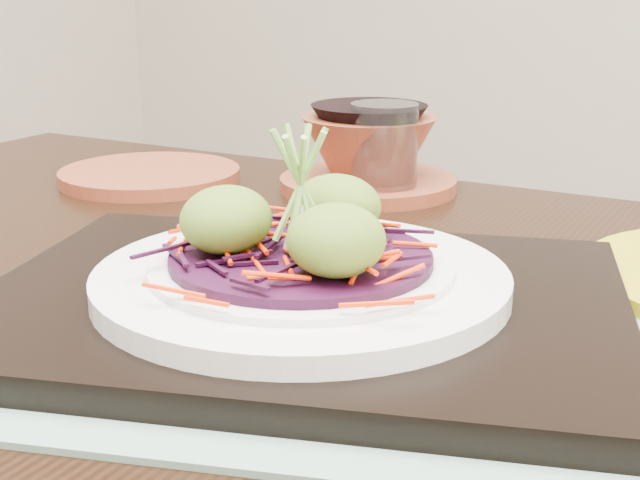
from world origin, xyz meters
The scene contains 11 objects.
dining_table centered at (0.04, 0.02, 0.62)m, with size 1.19×0.84×0.72m.
placemat centered at (0.07, 0.01, 0.72)m, with size 0.42×0.33×0.00m, color gray.
serving_tray centered at (0.07, 0.01, 0.73)m, with size 0.37×0.28×0.02m, color black.
white_plate centered at (0.07, 0.01, 0.74)m, with size 0.24×0.24×0.02m.
cabbage_bed centered at (0.07, 0.01, 0.76)m, with size 0.15×0.15×0.01m, color black.
carrot_julienne centered at (0.07, 0.01, 0.76)m, with size 0.18×0.18×0.01m, color red, non-canonical shape.
guacamole_scoops centered at (0.07, 0.01, 0.78)m, with size 0.13×0.12×0.04m.
scallion_garnish centered at (0.07, 0.01, 0.80)m, with size 0.06×0.06×0.08m, color #7AB849, non-canonical shape.
terracotta_side_plate centered at (-0.26, 0.23, 0.72)m, with size 0.18×0.18×0.01m, color maroon.
water_glass centered at (-0.03, 0.30, 0.76)m, with size 0.06×0.06×0.09m, color white.
terracotta_bowl_set centered at (-0.06, 0.32, 0.75)m, with size 0.20×0.20×0.07m.
Camera 1 is at (0.35, -0.39, 0.91)m, focal length 50.00 mm.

